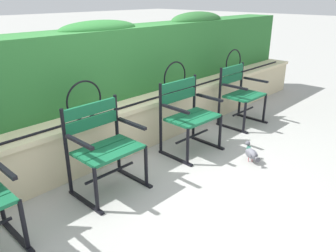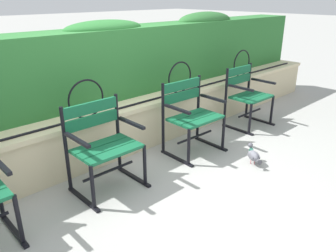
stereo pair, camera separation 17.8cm
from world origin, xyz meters
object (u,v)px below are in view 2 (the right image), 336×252
park_chair_centre_left (102,143)px  park_chair_centre_right (191,114)px  pigeon_near_chairs (253,155)px  park_chair_rightmost (247,94)px

park_chair_centre_left → park_chair_centre_right: park_chair_centre_right is taller
park_chair_centre_right → pigeon_near_chairs: bearing=-72.3°
pigeon_near_chairs → park_chair_rightmost: bearing=38.7°
park_chair_centre_left → pigeon_near_chairs: 1.69m
park_chair_rightmost → pigeon_near_chairs: 1.31m
pigeon_near_chairs → park_chair_centre_right: bearing=107.7°
park_chair_centre_left → pigeon_near_chairs: size_ratio=3.25×
park_chair_centre_left → park_chair_rightmost: (2.45, 0.02, -0.01)m
park_chair_centre_right → park_chair_centre_left: bearing=179.1°
park_chair_rightmost → pigeon_near_chairs: bearing=-141.3°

